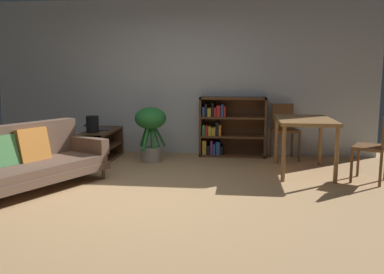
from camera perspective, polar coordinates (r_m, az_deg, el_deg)
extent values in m
plane|color=tan|center=(4.75, -6.53, -8.42)|extent=(8.16, 8.16, 0.00)
cube|color=silver|center=(7.19, -1.72, 8.44)|extent=(6.80, 0.10, 2.70)
cylinder|color=brown|center=(5.60, -12.46, -5.14)|extent=(0.04, 0.04, 0.14)
cylinder|color=brown|center=(6.10, -16.98, -4.18)|extent=(0.04, 0.04, 0.14)
cube|color=brown|center=(5.26, -22.39, -5.18)|extent=(1.61, 2.17, 0.10)
cube|color=brown|center=(5.24, -22.46, -4.12)|extent=(1.54, 2.08, 0.10)
cube|color=brown|center=(5.44, -24.50, -0.82)|extent=(1.01, 1.82, 0.45)
cube|color=brown|center=(5.78, -14.89, -1.02)|extent=(0.75, 0.46, 0.21)
cube|color=#4C894C|center=(5.22, -25.47, -1.90)|extent=(0.34, 0.42, 0.39)
cube|color=orange|center=(5.43, -21.78, -1.07)|extent=(0.38, 0.47, 0.44)
cube|color=#56351E|center=(7.27, -11.36, -0.43)|extent=(0.42, 0.04, 0.50)
cube|color=#56351E|center=(6.24, -14.55, -2.08)|extent=(0.42, 0.04, 0.50)
cube|color=#56351E|center=(6.75, -12.82, -1.36)|extent=(0.42, 1.12, 0.04)
cube|color=#56351E|center=(6.71, -12.90, 0.75)|extent=(0.42, 1.16, 0.04)
cube|color=#56351E|center=(6.79, -12.76, -3.11)|extent=(0.42, 1.12, 0.04)
cube|color=#333338|center=(6.80, -12.47, 1.11)|extent=(0.29, 0.37, 0.02)
cube|color=black|center=(6.82, -14.17, 1.44)|extent=(0.26, 0.35, 0.08)
cylinder|color=black|center=(6.48, -13.95, 1.76)|extent=(0.19, 0.19, 0.26)
cylinder|color=slate|center=(6.47, -13.96, 2.22)|extent=(0.11, 0.11, 0.01)
cylinder|color=#9E9389|center=(6.57, -5.83, -2.48)|extent=(0.34, 0.34, 0.23)
cylinder|color=#287A33|center=(6.52, -5.27, 0.61)|extent=(0.17, 0.07, 0.49)
cylinder|color=#287A33|center=(6.57, -4.86, 0.63)|extent=(0.24, 0.20, 0.50)
cylinder|color=#287A33|center=(6.57, -5.76, 0.20)|extent=(0.05, 0.15, 0.39)
cylinder|color=#287A33|center=(6.59, -6.61, 0.78)|extent=(0.25, 0.17, 0.53)
cylinder|color=#287A33|center=(6.49, -6.38, 0.30)|extent=(0.15, 0.13, 0.45)
cylinder|color=#287A33|center=(6.38, -6.45, 0.48)|extent=(0.11, 0.33, 0.53)
cylinder|color=#287A33|center=(6.46, -5.69, 0.18)|extent=(0.12, 0.16, 0.42)
ellipsoid|color=#287A33|center=(6.48, -5.91, 2.67)|extent=(0.50, 0.50, 0.35)
cylinder|color=olive|center=(6.48, 11.88, -0.52)|extent=(0.06, 0.06, 0.74)
cylinder|color=olive|center=(5.41, 12.87, -2.41)|extent=(0.06, 0.06, 0.74)
cylinder|color=olive|center=(6.58, 17.73, -0.62)|extent=(0.06, 0.06, 0.74)
cylinder|color=olive|center=(5.53, 19.83, -2.49)|extent=(0.06, 0.06, 0.74)
cube|color=olive|center=(5.93, 15.69, 2.31)|extent=(0.77, 1.19, 0.05)
cylinder|color=brown|center=(6.74, 14.98, -1.45)|extent=(0.04, 0.04, 0.47)
cylinder|color=brown|center=(6.63, 11.99, -1.50)|extent=(0.04, 0.04, 0.47)
cylinder|color=brown|center=(7.09, 14.00, -0.89)|extent=(0.04, 0.04, 0.47)
cylinder|color=brown|center=(6.99, 11.15, -0.94)|extent=(0.04, 0.04, 0.47)
cube|color=brown|center=(6.82, 13.11, 0.92)|extent=(0.47, 0.48, 0.04)
cube|color=brown|center=(6.98, 12.72, 2.97)|extent=(0.36, 0.10, 0.41)
cylinder|color=brown|center=(5.65, 21.71, -3.90)|extent=(0.04, 0.04, 0.44)
cylinder|color=brown|center=(6.04, 22.52, -3.14)|extent=(0.04, 0.04, 0.44)
cylinder|color=brown|center=(5.59, 25.21, -4.25)|extent=(0.04, 0.04, 0.44)
cube|color=brown|center=(5.77, 23.96, -1.34)|extent=(0.54, 0.57, 0.04)
cube|color=#56351E|center=(6.98, 1.26, 1.52)|extent=(0.04, 0.33, 1.02)
cube|color=#56351E|center=(6.96, 10.30, 1.35)|extent=(0.04, 0.33, 1.02)
cube|color=#56351E|center=(6.90, 5.84, 5.51)|extent=(1.13, 0.33, 0.04)
cube|color=#56351E|center=(7.03, 5.71, -2.55)|extent=(1.13, 0.33, 0.04)
cube|color=#56351E|center=(7.09, 5.80, 1.59)|extent=(1.10, 0.04, 1.02)
cube|color=#56351E|center=(6.97, 5.75, 0.11)|extent=(1.10, 0.31, 0.04)
cube|color=#56351E|center=(6.93, 5.79, 2.78)|extent=(1.10, 0.31, 0.04)
cube|color=gold|center=(6.99, 1.80, -1.42)|extent=(0.07, 0.20, 0.24)
cube|color=black|center=(7.00, 2.37, -1.78)|extent=(0.06, 0.20, 0.15)
cube|color=#993884|center=(6.99, 2.83, -1.43)|extent=(0.03, 0.22, 0.24)
cube|color=#2D5199|center=(7.00, 3.21, -1.65)|extent=(0.04, 0.27, 0.18)
cube|color=#2D5199|center=(6.99, 3.75, -1.50)|extent=(0.06, 0.26, 0.22)
cube|color=black|center=(7.00, 4.23, -1.81)|extent=(0.04, 0.25, 0.15)
cube|color=#337F47|center=(6.97, 1.74, 1.03)|extent=(0.04, 0.27, 0.18)
cube|color=red|center=(6.94, 2.13, 0.97)|extent=(0.04, 0.20, 0.17)
cube|color=gold|center=(6.95, 2.58, 0.93)|extent=(0.05, 0.25, 0.16)
cube|color=gold|center=(6.94, 3.10, 0.84)|extent=(0.07, 0.23, 0.14)
cube|color=black|center=(6.94, 3.63, 1.22)|extent=(0.05, 0.27, 0.23)
cube|color=orange|center=(6.94, 4.02, 1.02)|extent=(0.04, 0.24, 0.19)
cube|color=#2D5199|center=(6.92, 1.71, 3.65)|extent=(0.04, 0.24, 0.16)
cube|color=black|center=(6.92, 2.07, 3.87)|extent=(0.04, 0.26, 0.22)
cube|color=gold|center=(6.91, 2.52, 3.55)|extent=(0.06, 0.24, 0.14)
cube|color=black|center=(6.91, 2.98, 3.91)|extent=(0.03, 0.25, 0.23)
cube|color=red|center=(6.91, 3.32, 3.59)|extent=(0.03, 0.24, 0.15)
cube|color=red|center=(6.91, 3.83, 3.73)|extent=(0.07, 0.27, 0.19)
cube|color=#2D5199|center=(6.90, 4.36, 3.80)|extent=(0.04, 0.24, 0.21)
cube|color=red|center=(6.89, 4.70, 3.67)|extent=(0.03, 0.22, 0.18)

